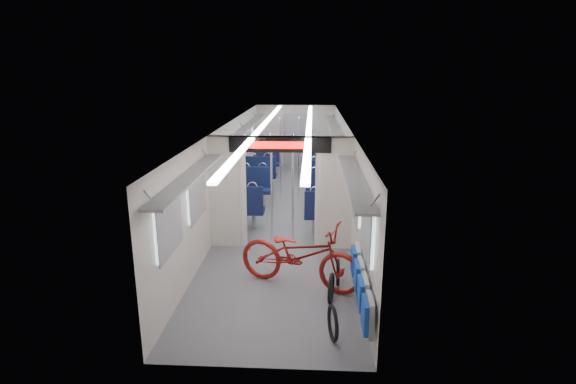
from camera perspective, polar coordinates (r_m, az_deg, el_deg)
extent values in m
plane|color=#515456|center=(11.35, -0.22, -3.02)|extent=(12.00, 12.00, 0.00)
cube|color=beige|center=(11.22, -7.65, 2.72)|extent=(0.02, 12.00, 2.30)
cube|color=beige|center=(11.06, 7.30, 2.55)|extent=(0.02, 12.00, 2.30)
cube|color=beige|center=(16.94, 0.94, 7.11)|extent=(2.90, 0.02, 2.30)
cube|color=beige|center=(5.37, -3.97, -11.52)|extent=(2.90, 0.02, 2.30)
cube|color=silver|center=(10.85, -0.24, 8.59)|extent=(2.90, 12.00, 0.02)
cube|color=white|center=(10.90, -3.16, 8.44)|extent=(0.12, 11.40, 0.04)
cube|color=white|center=(10.83, 2.70, 8.41)|extent=(0.12, 11.40, 0.04)
cube|color=beige|center=(9.29, -7.89, -0.90)|extent=(0.65, 0.18, 2.00)
cube|color=beige|center=(9.14, 6.11, -1.11)|extent=(0.65, 0.18, 2.00)
cube|color=beige|center=(8.89, -0.98, 6.12)|extent=(2.90, 0.18, 0.30)
cylinder|color=beige|center=(9.23, -5.90, -0.93)|extent=(0.20, 0.20, 2.00)
cylinder|color=beige|center=(9.13, 4.07, -1.08)|extent=(0.20, 0.20, 2.00)
cube|color=black|center=(8.78, -1.03, 6.00)|extent=(2.00, 0.03, 0.30)
cube|color=#FF0C07|center=(8.76, -1.04, 5.98)|extent=(1.20, 0.02, 0.14)
cube|color=silver|center=(6.66, -15.00, -4.27)|extent=(0.04, 1.00, 0.75)
cube|color=silver|center=(6.39, 10.11, -4.81)|extent=(0.04, 1.00, 0.75)
cube|color=silver|center=(8.12, -11.60, -0.51)|extent=(0.04, 1.00, 0.75)
cube|color=silver|center=(7.90, 8.76, -0.82)|extent=(0.04, 1.00, 0.75)
cube|color=silver|center=(10.68, -8.03, 3.44)|extent=(0.04, 1.00, 0.75)
cube|color=silver|center=(10.51, 7.37, 3.27)|extent=(0.04, 1.00, 0.75)
cube|color=silver|center=(12.51, -6.39, 5.24)|extent=(0.04, 1.00, 0.75)
cube|color=silver|center=(12.37, 6.75, 5.11)|extent=(0.04, 1.00, 0.75)
cube|color=silver|center=(14.37, -5.17, 6.57)|extent=(0.04, 1.00, 0.75)
cube|color=silver|center=(14.24, 6.29, 6.47)|extent=(0.04, 1.00, 0.75)
cube|color=silver|center=(16.13, -4.27, 7.55)|extent=(0.04, 1.00, 0.75)
cube|color=silver|center=(16.02, 5.94, 7.46)|extent=(0.04, 1.00, 0.75)
cube|color=gray|center=(7.20, -12.24, 1.95)|extent=(0.30, 3.60, 0.04)
cube|color=gray|center=(6.98, 8.33, 1.71)|extent=(0.30, 3.60, 0.04)
cube|color=gray|center=(12.99, -5.38, 8.09)|extent=(0.30, 7.60, 0.04)
cube|color=gray|center=(12.87, 5.99, 8.01)|extent=(0.30, 7.60, 0.04)
cube|color=gray|center=(16.90, 0.93, 6.58)|extent=(0.90, 0.05, 2.00)
imported|color=maroon|center=(7.60, 1.53, -7.95)|extent=(2.30, 1.45, 1.14)
cube|color=gray|center=(5.96, 10.34, -15.11)|extent=(0.06, 0.43, 0.48)
cube|color=navy|center=(5.95, 9.74, -15.12)|extent=(0.06, 0.39, 0.41)
cube|color=gray|center=(6.43, 9.73, -12.64)|extent=(0.06, 0.43, 0.48)
cube|color=navy|center=(6.43, 9.19, -12.64)|extent=(0.06, 0.39, 0.41)
cube|color=gray|center=(6.92, 9.22, -10.51)|extent=(0.06, 0.43, 0.48)
cube|color=navy|center=(6.92, 8.72, -10.51)|extent=(0.06, 0.39, 0.41)
cube|color=gray|center=(7.42, 8.78, -8.66)|extent=(0.06, 0.43, 0.48)
cube|color=navy|center=(7.41, 8.32, -8.66)|extent=(0.06, 0.39, 0.41)
torus|color=black|center=(6.36, 5.70, -16.44)|extent=(0.14, 0.51, 0.51)
torus|color=black|center=(7.24, 5.49, -12.29)|extent=(0.14, 0.51, 0.51)
torus|color=black|center=(7.81, 6.36, -10.25)|extent=(0.07, 0.47, 0.47)
cube|color=#0C1435|center=(10.45, -4.35, -2.40)|extent=(0.47, 0.44, 0.10)
cylinder|color=gray|center=(10.52, -4.32, -3.56)|extent=(0.10, 0.10, 0.35)
cube|color=#0C1435|center=(10.18, -4.51, -0.89)|extent=(0.47, 0.08, 0.57)
torus|color=silver|center=(10.10, -4.54, 0.67)|extent=(0.24, 0.03, 0.24)
cube|color=#0C1435|center=(12.13, -3.29, 0.15)|extent=(0.47, 0.44, 0.10)
cylinder|color=gray|center=(12.20, -3.27, -0.87)|extent=(0.10, 0.10, 0.35)
cube|color=#0C1435|center=(12.22, -3.22, 1.89)|extent=(0.47, 0.08, 0.57)
torus|color=silver|center=(12.16, -3.24, 3.21)|extent=(0.24, 0.03, 0.24)
cube|color=#0C1435|center=(10.52, -6.89, -2.34)|extent=(0.47, 0.44, 0.10)
cylinder|color=gray|center=(10.59, -6.85, -3.51)|extent=(0.10, 0.10, 0.35)
cube|color=#0C1435|center=(10.25, -7.11, -0.85)|extent=(0.47, 0.08, 0.57)
torus|color=silver|center=(10.18, -7.17, 0.70)|extent=(0.24, 0.03, 0.24)
cube|color=#0C1435|center=(12.19, -5.48, 0.18)|extent=(0.47, 0.44, 0.10)
cylinder|color=gray|center=(12.26, -5.46, -0.84)|extent=(0.10, 0.10, 0.35)
cube|color=#0C1435|center=(12.28, -5.40, 1.91)|extent=(0.47, 0.08, 0.57)
torus|color=silver|center=(12.22, -5.44, 3.22)|extent=(0.24, 0.03, 0.24)
cube|color=#0C1435|center=(10.13, 3.37, -2.95)|extent=(0.45, 0.42, 0.10)
cylinder|color=gray|center=(10.20, 3.35, -4.15)|extent=(0.10, 0.10, 0.35)
cube|color=#0C1435|center=(9.87, 3.40, -1.47)|extent=(0.45, 0.08, 0.55)
torus|color=silver|center=(9.80, 3.42, 0.07)|extent=(0.23, 0.03, 0.23)
cube|color=#0C1435|center=(11.75, 3.34, -0.36)|extent=(0.45, 0.42, 0.10)
cylinder|color=gray|center=(11.82, 3.32, -1.41)|extent=(0.10, 0.10, 0.35)
cube|color=#0C1435|center=(11.83, 3.36, 1.38)|extent=(0.45, 0.08, 0.55)
torus|color=silver|center=(11.77, 3.38, 2.67)|extent=(0.23, 0.03, 0.23)
cube|color=#0C1435|center=(10.15, 6.03, -2.98)|extent=(0.45, 0.42, 0.10)
cylinder|color=gray|center=(10.22, 5.99, -4.18)|extent=(0.10, 0.10, 0.35)
cube|color=#0C1435|center=(9.89, 6.13, -1.51)|extent=(0.45, 0.08, 0.55)
torus|color=silver|center=(9.81, 6.17, 0.03)|extent=(0.23, 0.03, 0.23)
cube|color=#0C1435|center=(11.77, 5.63, -0.39)|extent=(0.45, 0.42, 0.10)
cylinder|color=gray|center=(11.83, 5.60, -1.44)|extent=(0.10, 0.10, 0.35)
cube|color=#0C1435|center=(11.85, 5.64, 1.34)|extent=(0.45, 0.08, 0.55)
torus|color=silver|center=(11.78, 5.67, 2.64)|extent=(0.23, 0.03, 0.23)
cube|color=#0C1435|center=(13.86, -2.49, 2.08)|extent=(0.48, 0.45, 0.10)
cylinder|color=gray|center=(13.91, -2.48, 1.18)|extent=(0.10, 0.10, 0.35)
cube|color=#0C1435|center=(13.61, -2.58, 3.31)|extent=(0.48, 0.09, 0.58)
torus|color=silver|center=(13.55, -2.59, 4.52)|extent=(0.24, 0.03, 0.24)
cube|color=#0C1435|center=(15.61, -1.86, 3.60)|extent=(0.48, 0.45, 0.10)
cylinder|color=gray|center=(15.66, -1.85, 2.79)|extent=(0.10, 0.10, 0.35)
cube|color=#0C1435|center=(15.73, -1.81, 4.96)|extent=(0.48, 0.09, 0.58)
torus|color=silver|center=(15.68, -1.82, 6.01)|extent=(0.24, 0.03, 0.24)
cube|color=#0C1435|center=(13.91, -4.42, 2.10)|extent=(0.48, 0.45, 0.10)
cylinder|color=gray|center=(13.96, -4.40, 1.20)|extent=(0.10, 0.10, 0.35)
cube|color=#0C1435|center=(13.66, -4.54, 3.33)|extent=(0.48, 0.09, 0.58)
torus|color=silver|center=(13.60, -4.57, 4.53)|extent=(0.24, 0.03, 0.24)
cube|color=#0C1435|center=(15.66, -3.57, 3.61)|extent=(0.48, 0.45, 0.10)
cylinder|color=gray|center=(15.71, -3.56, 2.81)|extent=(0.10, 0.10, 0.35)
cube|color=#0C1435|center=(15.77, -3.52, 4.97)|extent=(0.48, 0.09, 0.58)
torus|color=silver|center=(15.72, -3.54, 6.01)|extent=(0.24, 0.03, 0.24)
cube|color=#0C1435|center=(13.49, 3.32, 1.70)|extent=(0.45, 0.42, 0.10)
cylinder|color=gray|center=(13.54, 3.30, 0.77)|extent=(0.10, 0.10, 0.35)
cube|color=#0C1435|center=(13.25, 3.34, 2.89)|extent=(0.45, 0.08, 0.55)
torus|color=silver|center=(13.19, 3.36, 4.06)|extent=(0.23, 0.03, 0.23)
cube|color=#0C1435|center=(15.15, 3.30, 3.21)|extent=(0.45, 0.42, 0.10)
cylinder|color=gray|center=(15.19, 3.29, 2.39)|extent=(0.10, 0.10, 0.35)
cube|color=#0C1435|center=(15.25, 3.32, 4.54)|extent=(0.45, 0.08, 0.55)
torus|color=silver|center=(15.20, 3.33, 5.57)|extent=(0.23, 0.03, 0.23)
cube|color=#0C1435|center=(13.50, 5.31, 1.67)|extent=(0.45, 0.42, 0.10)
cylinder|color=gray|center=(13.55, 5.29, 0.74)|extent=(0.10, 0.10, 0.35)
cube|color=#0C1435|center=(13.26, 5.37, 2.86)|extent=(0.45, 0.08, 0.55)
torus|color=silver|center=(13.20, 5.40, 4.03)|extent=(0.23, 0.03, 0.23)
cube|color=#0C1435|center=(15.16, 5.08, 3.19)|extent=(0.45, 0.42, 0.10)
cylinder|color=gray|center=(15.20, 5.06, 2.36)|extent=(0.10, 0.10, 0.35)
cube|color=#0C1435|center=(15.26, 5.09, 4.52)|extent=(0.45, 0.08, 0.55)
torus|color=silver|center=(15.21, 5.11, 5.54)|extent=(0.23, 0.03, 0.23)
cylinder|color=silver|center=(9.58, -2.10, 0.67)|extent=(0.05, 0.05, 2.30)
cylinder|color=silver|center=(9.38, 0.60, 0.37)|extent=(0.05, 0.05, 2.30)
cylinder|color=silver|center=(12.58, -0.98, 4.22)|extent=(0.05, 0.05, 2.30)
cylinder|color=silver|center=(12.70, 1.35, 4.33)|extent=(0.04, 0.04, 2.30)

